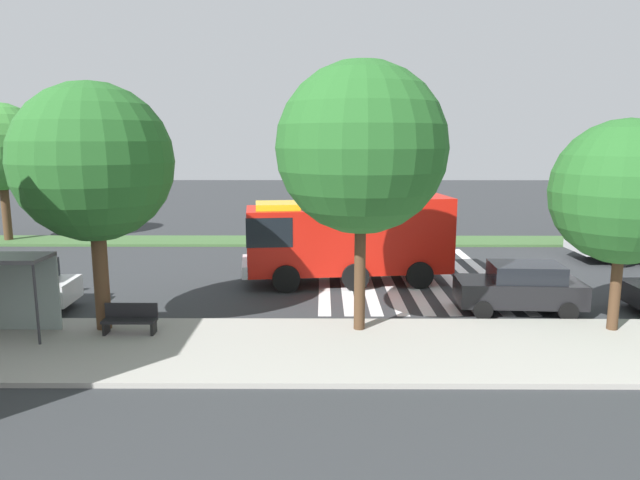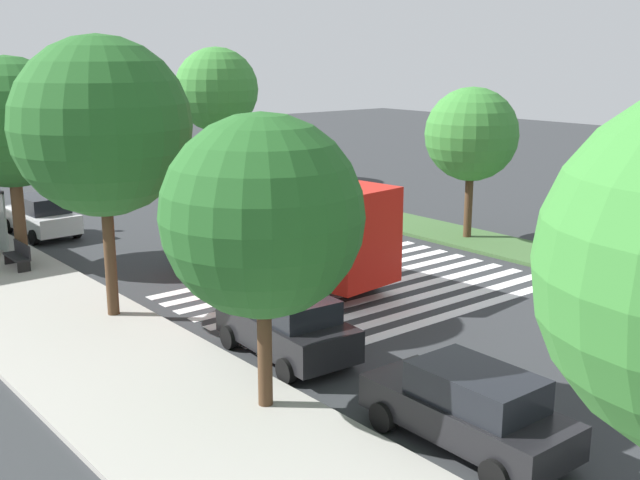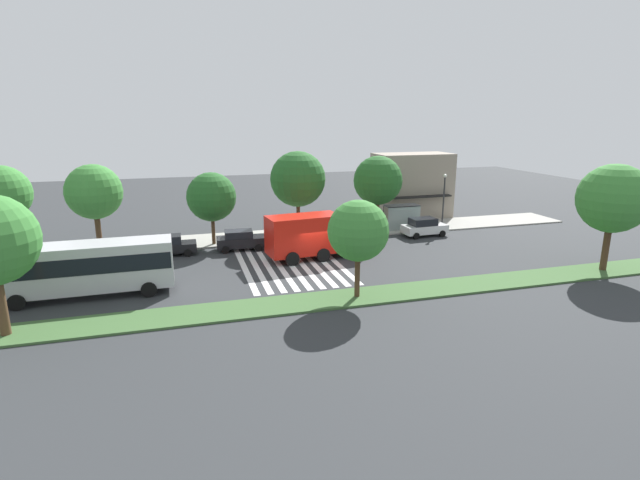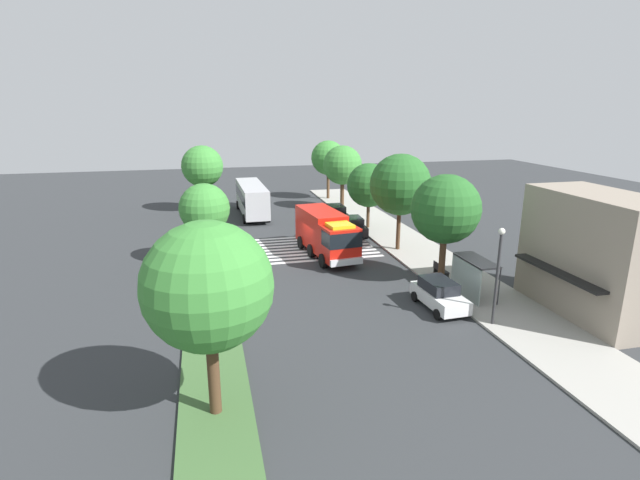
{
  "view_description": "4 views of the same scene",
  "coord_description": "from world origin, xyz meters",
  "px_view_note": "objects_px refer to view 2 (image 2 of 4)",
  "views": [
    {
      "loc": [
        1.64,
        24.64,
        5.94
      ],
      "look_at": [
        1.77,
        0.01,
        1.58
      ],
      "focal_mm": 31.94,
      "sensor_mm": 36.0,
      "label": 1
    },
    {
      "loc": [
        -20.43,
        16.77,
        7.75
      ],
      "look_at": [
        -0.41,
        0.52,
        1.48
      ],
      "focal_mm": 43.63,
      "sensor_mm": 36.0,
      "label": 2
    },
    {
      "loc": [
        -10.03,
        -35.55,
        11.4
      ],
      "look_at": [
        0.7,
        1.09,
        1.54
      ],
      "focal_mm": 27.23,
      "sensor_mm": 36.0,
      "label": 3
    },
    {
      "loc": [
        37.67,
        -8.06,
        12.13
      ],
      "look_at": [
        -0.45,
        1.08,
        1.1
      ],
      "focal_mm": 27.22,
      "sensor_mm": 36.0,
      "label": 4
    }
  ],
  "objects_px": {
    "sidewalk_tree_east": "(102,127)",
    "median_tree_west": "(472,135)",
    "parked_car_west": "(469,407)",
    "parked_car_east": "(41,215)",
    "sidewalk_tree_center": "(262,216)",
    "parked_car_mid": "(287,325)",
    "bench_near_shelter": "(19,255)",
    "median_tree_center": "(216,90)",
    "sidewalk_tree_far_east": "(10,123)",
    "fire_truck": "(279,222)"
  },
  "relations": [
    {
      "from": "parked_car_west",
      "to": "median_tree_center",
      "type": "relative_size",
      "value": 0.57
    },
    {
      "from": "median_tree_center",
      "to": "bench_near_shelter",
      "type": "bearing_deg",
      "value": 127.78
    },
    {
      "from": "sidewalk_tree_east",
      "to": "parked_car_mid",
      "type": "bearing_deg",
      "value": -158.97
    },
    {
      "from": "sidewalk_tree_center",
      "to": "sidewalk_tree_far_east",
      "type": "distance_m",
      "value": 15.82
    },
    {
      "from": "median_tree_west",
      "to": "median_tree_center",
      "type": "xyz_separation_m",
      "value": [
        19.7,
        0.0,
        1.08
      ]
    },
    {
      "from": "sidewalk_tree_center",
      "to": "median_tree_center",
      "type": "distance_m",
      "value": 31.76
    },
    {
      "from": "sidewalk_tree_center",
      "to": "sidewalk_tree_east",
      "type": "height_order",
      "value": "sidewalk_tree_east"
    },
    {
      "from": "median_tree_west",
      "to": "median_tree_center",
      "type": "height_order",
      "value": "median_tree_center"
    },
    {
      "from": "sidewalk_tree_east",
      "to": "sidewalk_tree_far_east",
      "type": "bearing_deg",
      "value": 0.0
    },
    {
      "from": "parked_car_west",
      "to": "median_tree_west",
      "type": "distance_m",
      "value": 18.36
    },
    {
      "from": "fire_truck",
      "to": "parked_car_mid",
      "type": "relative_size",
      "value": 2.04
    },
    {
      "from": "parked_car_mid",
      "to": "median_tree_west",
      "type": "xyz_separation_m",
      "value": [
        5.65,
        -13.69,
        3.55
      ]
    },
    {
      "from": "sidewalk_tree_far_east",
      "to": "parked_car_west",
      "type": "bearing_deg",
      "value": -173.63
    },
    {
      "from": "median_tree_west",
      "to": "fire_truck",
      "type": "bearing_deg",
      "value": 88.04
    },
    {
      "from": "sidewalk_tree_east",
      "to": "median_tree_center",
      "type": "bearing_deg",
      "value": -38.98
    },
    {
      "from": "parked_car_east",
      "to": "parked_car_mid",
      "type": "bearing_deg",
      "value": 177.16
    },
    {
      "from": "median_tree_center",
      "to": "parked_car_west",
      "type": "bearing_deg",
      "value": 156.45
    },
    {
      "from": "fire_truck",
      "to": "sidewalk_tree_east",
      "type": "bearing_deg",
      "value": 85.49
    },
    {
      "from": "parked_car_east",
      "to": "sidewalk_tree_far_east",
      "type": "height_order",
      "value": "sidewalk_tree_far_east"
    },
    {
      "from": "parked_car_west",
      "to": "sidewalk_tree_center",
      "type": "bearing_deg",
      "value": 29.75
    },
    {
      "from": "parked_car_east",
      "to": "sidewalk_tree_center",
      "type": "xyz_separation_m",
      "value": [
        -19.83,
        2.2,
        3.49
      ]
    },
    {
      "from": "sidewalk_tree_center",
      "to": "median_tree_west",
      "type": "relative_size",
      "value": 1.03
    },
    {
      "from": "parked_car_west",
      "to": "sidewalk_tree_east",
      "type": "relative_size",
      "value": 0.55
    },
    {
      "from": "median_tree_west",
      "to": "median_tree_center",
      "type": "bearing_deg",
      "value": 0.0
    },
    {
      "from": "parked_car_west",
      "to": "median_tree_west",
      "type": "height_order",
      "value": "median_tree_west"
    },
    {
      "from": "fire_truck",
      "to": "sidewalk_tree_far_east",
      "type": "xyz_separation_m",
      "value": [
        7.68,
        6.34,
        3.24
      ]
    },
    {
      "from": "fire_truck",
      "to": "parked_car_west",
      "type": "bearing_deg",
      "value": 154.15
    },
    {
      "from": "parked_car_mid",
      "to": "median_tree_center",
      "type": "distance_m",
      "value": 29.17
    },
    {
      "from": "parked_car_mid",
      "to": "parked_car_east",
      "type": "xyz_separation_m",
      "value": [
        17.69,
        -0.01,
        0.01
      ]
    },
    {
      "from": "parked_car_west",
      "to": "bench_near_shelter",
      "type": "height_order",
      "value": "parked_car_west"
    },
    {
      "from": "sidewalk_tree_center",
      "to": "parked_car_mid",
      "type": "bearing_deg",
      "value": -45.8
    },
    {
      "from": "bench_near_shelter",
      "to": "median_tree_west",
      "type": "height_order",
      "value": "median_tree_west"
    },
    {
      "from": "sidewalk_tree_far_east",
      "to": "fire_truck",
      "type": "bearing_deg",
      "value": -140.49
    },
    {
      "from": "parked_car_mid",
      "to": "sidewalk_tree_east",
      "type": "bearing_deg",
      "value": 24.41
    },
    {
      "from": "fire_truck",
      "to": "sidewalk_tree_east",
      "type": "xyz_separation_m",
      "value": [
        -0.26,
        6.34,
        3.67
      ]
    },
    {
      "from": "bench_near_shelter",
      "to": "median_tree_center",
      "type": "relative_size",
      "value": 0.2
    },
    {
      "from": "fire_truck",
      "to": "sidewalk_tree_far_east",
      "type": "distance_m",
      "value": 10.47
    },
    {
      "from": "sidewalk_tree_east",
      "to": "median_tree_west",
      "type": "relative_size",
      "value": 1.3
    },
    {
      "from": "parked_car_east",
      "to": "sidewalk_tree_far_east",
      "type": "relative_size",
      "value": 0.59
    },
    {
      "from": "parked_car_east",
      "to": "median_tree_west",
      "type": "bearing_deg",
      "value": -134.17
    },
    {
      "from": "fire_truck",
      "to": "parked_car_east",
      "type": "xyz_separation_m",
      "value": [
        11.72,
        4.13,
        -1.11
      ]
    },
    {
      "from": "parked_car_west",
      "to": "sidewalk_tree_center",
      "type": "relative_size",
      "value": 0.7
    },
    {
      "from": "parked_car_mid",
      "to": "parked_car_east",
      "type": "relative_size",
      "value": 0.98
    },
    {
      "from": "parked_car_east",
      "to": "median_tree_center",
      "type": "xyz_separation_m",
      "value": [
        7.65,
        -13.68,
        4.61
      ]
    },
    {
      "from": "parked_car_east",
      "to": "sidewalk_tree_east",
      "type": "bearing_deg",
      "value": 166.76
    },
    {
      "from": "fire_truck",
      "to": "median_tree_center",
      "type": "distance_m",
      "value": 21.88
    },
    {
      "from": "fire_truck",
      "to": "parked_car_west",
      "type": "distance_m",
      "value": 12.77
    },
    {
      "from": "parked_car_west",
      "to": "sidewalk_tree_east",
      "type": "height_order",
      "value": "sidewalk_tree_east"
    },
    {
      "from": "fire_truck",
      "to": "sidewalk_tree_center",
      "type": "height_order",
      "value": "sidewalk_tree_center"
    },
    {
      "from": "parked_car_mid",
      "to": "sidewalk_tree_far_east",
      "type": "distance_m",
      "value": 14.51
    }
  ]
}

